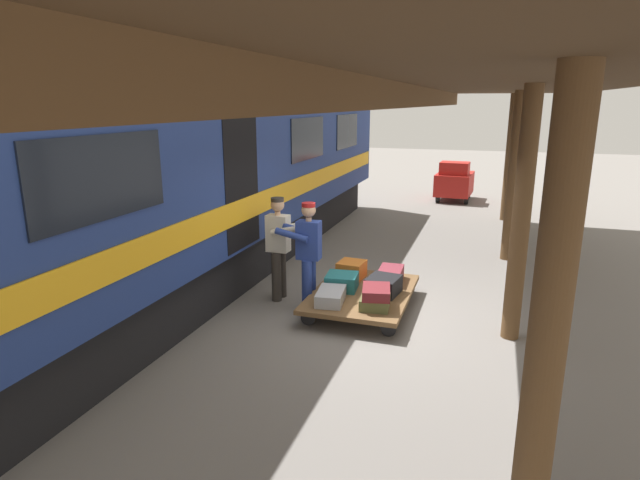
{
  "coord_description": "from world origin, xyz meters",
  "views": [
    {
      "loc": [
        -1.4,
        7.2,
        3.17
      ],
      "look_at": [
        1.0,
        -0.06,
        1.15
      ],
      "focal_mm": 29.36,
      "sensor_mm": 36.0,
      "label": 1
    }
  ],
  "objects_px": {
    "suitcase_gray_aluminum": "(331,296)",
    "suitcase_maroon_trunk": "(376,292)",
    "porter_in_overalls": "(308,252)",
    "suitcase_burgundy_valise": "(391,275)",
    "suitcase_orange_carryall": "(351,270)",
    "suitcase_black_hardshell": "(383,285)",
    "suitcase_olive_duffel": "(375,302)",
    "train_car": "(158,173)",
    "luggage_cart": "(362,294)",
    "porter_by_door": "(279,245)",
    "suitcase_teal_softside": "(342,282)",
    "baggage_tug": "(454,182)"
  },
  "relations": [
    {
      "from": "suitcase_burgundy_valise",
      "to": "luggage_cart",
      "type": "bearing_deg",
      "value": 60.6
    },
    {
      "from": "suitcase_olive_duffel",
      "to": "suitcase_teal_softside",
      "type": "height_order",
      "value": "suitcase_teal_softside"
    },
    {
      "from": "luggage_cart",
      "to": "suitcase_teal_softside",
      "type": "distance_m",
      "value": 0.37
    },
    {
      "from": "suitcase_gray_aluminum",
      "to": "train_car",
      "type": "bearing_deg",
      "value": -4.46
    },
    {
      "from": "suitcase_black_hardshell",
      "to": "porter_by_door",
      "type": "bearing_deg",
      "value": -0.01
    },
    {
      "from": "porter_in_overalls",
      "to": "suitcase_olive_duffel",
      "type": "bearing_deg",
      "value": 163.47
    },
    {
      "from": "suitcase_orange_carryall",
      "to": "suitcase_burgundy_valise",
      "type": "height_order",
      "value": "suitcase_orange_carryall"
    },
    {
      "from": "train_car",
      "to": "suitcase_olive_duffel",
      "type": "relative_size",
      "value": 35.64
    },
    {
      "from": "train_car",
      "to": "suitcase_olive_duffel",
      "type": "xyz_separation_m",
      "value": [
        -3.67,
        0.23,
        -1.69
      ]
    },
    {
      "from": "suitcase_maroon_trunk",
      "to": "porter_in_overalls",
      "type": "height_order",
      "value": "porter_in_overalls"
    },
    {
      "from": "train_car",
      "to": "luggage_cart",
      "type": "distance_m",
      "value": 3.82
    },
    {
      "from": "suitcase_gray_aluminum",
      "to": "porter_by_door",
      "type": "bearing_deg",
      "value": -29.3
    },
    {
      "from": "suitcase_gray_aluminum",
      "to": "suitcase_olive_duffel",
      "type": "bearing_deg",
      "value": 180.0
    },
    {
      "from": "luggage_cart",
      "to": "suitcase_burgundy_valise",
      "type": "distance_m",
      "value": 0.7
    },
    {
      "from": "suitcase_gray_aluminum",
      "to": "suitcase_black_hardshell",
      "type": "relative_size",
      "value": 1.21
    },
    {
      "from": "suitcase_olive_duffel",
      "to": "suitcase_maroon_trunk",
      "type": "distance_m",
      "value": 0.16
    },
    {
      "from": "train_car",
      "to": "suitcase_olive_duffel",
      "type": "bearing_deg",
      "value": 176.35
    },
    {
      "from": "porter_in_overalls",
      "to": "suitcase_black_hardshell",
      "type": "bearing_deg",
      "value": -167.7
    },
    {
      "from": "suitcase_gray_aluminum",
      "to": "suitcase_maroon_trunk",
      "type": "bearing_deg",
      "value": -180.0
    },
    {
      "from": "train_car",
      "to": "porter_in_overalls",
      "type": "bearing_deg",
      "value": -177.54
    },
    {
      "from": "suitcase_maroon_trunk",
      "to": "train_car",
      "type": "bearing_deg",
      "value": -3.63
    },
    {
      "from": "porter_in_overalls",
      "to": "suitcase_burgundy_valise",
      "type": "bearing_deg",
      "value": -143.77
    },
    {
      "from": "luggage_cart",
      "to": "suitcase_maroon_trunk",
      "type": "xyz_separation_m",
      "value": [
        -0.35,
        0.59,
        0.28
      ]
    },
    {
      "from": "suitcase_gray_aluminum",
      "to": "porter_by_door",
      "type": "xyz_separation_m",
      "value": [
        1.06,
        -0.59,
        0.54
      ]
    },
    {
      "from": "suitcase_gray_aluminum",
      "to": "porter_in_overalls",
      "type": "xyz_separation_m",
      "value": [
        0.48,
        -0.34,
        0.54
      ]
    },
    {
      "from": "suitcase_burgundy_valise",
      "to": "suitcase_gray_aluminum",
      "type": "bearing_deg",
      "value": 60.6
    },
    {
      "from": "suitcase_burgundy_valise",
      "to": "suitcase_maroon_trunk",
      "type": "distance_m",
      "value": 1.19
    },
    {
      "from": "suitcase_burgundy_valise",
      "to": "suitcase_black_hardshell",
      "type": "distance_m",
      "value": 0.59
    },
    {
      "from": "suitcase_gray_aluminum",
      "to": "porter_by_door",
      "type": "relative_size",
      "value": 0.37
    },
    {
      "from": "suitcase_orange_carryall",
      "to": "porter_by_door",
      "type": "height_order",
      "value": "porter_by_door"
    },
    {
      "from": "suitcase_maroon_trunk",
      "to": "porter_in_overalls",
      "type": "relative_size",
      "value": 0.31
    },
    {
      "from": "porter_by_door",
      "to": "suitcase_olive_duffel",
      "type": "bearing_deg",
      "value": 161.02
    },
    {
      "from": "suitcase_black_hardshell",
      "to": "train_car",
      "type": "bearing_deg",
      "value": 5.59
    },
    {
      "from": "suitcase_burgundy_valise",
      "to": "baggage_tug",
      "type": "distance_m",
      "value": 9.56
    },
    {
      "from": "suitcase_black_hardshell",
      "to": "suitcase_burgundy_valise",
      "type": "bearing_deg",
      "value": -90.0
    },
    {
      "from": "suitcase_orange_carryall",
      "to": "suitcase_teal_softside",
      "type": "bearing_deg",
      "value": 90.0
    },
    {
      "from": "train_car",
      "to": "suitcase_black_hardshell",
      "type": "xyz_separation_m",
      "value": [
        -3.67,
        -0.36,
        -1.64
      ]
    },
    {
      "from": "luggage_cart",
      "to": "suitcase_black_hardshell",
      "type": "xyz_separation_m",
      "value": [
        -0.33,
        0.0,
        0.18
      ]
    },
    {
      "from": "suitcase_gray_aluminum",
      "to": "suitcase_teal_softside",
      "type": "distance_m",
      "value": 0.59
    },
    {
      "from": "luggage_cart",
      "to": "suitcase_olive_duffel",
      "type": "distance_m",
      "value": 0.69
    },
    {
      "from": "suitcase_orange_carryall",
      "to": "baggage_tug",
      "type": "bearing_deg",
      "value": -95.69
    },
    {
      "from": "suitcase_maroon_trunk",
      "to": "baggage_tug",
      "type": "bearing_deg",
      "value": -91.43
    },
    {
      "from": "suitcase_black_hardshell",
      "to": "porter_by_door",
      "type": "distance_m",
      "value": 1.8
    },
    {
      "from": "suitcase_orange_carryall",
      "to": "suitcase_black_hardshell",
      "type": "distance_m",
      "value": 0.89
    },
    {
      "from": "suitcase_gray_aluminum",
      "to": "porter_in_overalls",
      "type": "bearing_deg",
      "value": -35.26
    },
    {
      "from": "suitcase_orange_carryall",
      "to": "porter_in_overalls",
      "type": "bearing_deg",
      "value": 60.19
    },
    {
      "from": "suitcase_olive_duffel",
      "to": "suitcase_burgundy_valise",
      "type": "height_order",
      "value": "suitcase_burgundy_valise"
    },
    {
      "from": "baggage_tug",
      "to": "porter_by_door",
      "type": "bearing_deg",
      "value": 78.79
    },
    {
      "from": "suitcase_gray_aluminum",
      "to": "suitcase_maroon_trunk",
      "type": "height_order",
      "value": "suitcase_maroon_trunk"
    },
    {
      "from": "suitcase_maroon_trunk",
      "to": "baggage_tug",
      "type": "xyz_separation_m",
      "value": [
        -0.27,
        -10.74,
        0.1
      ]
    }
  ]
}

